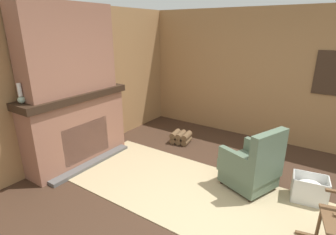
{
  "coord_description": "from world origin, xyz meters",
  "views": [
    {
      "loc": [
        1.06,
        -2.59,
        2.23
      ],
      "look_at": [
        -1.09,
        0.61,
        0.9
      ],
      "focal_mm": 28.0,
      "sensor_mm": 36.0,
      "label": 1
    }
  ],
  "objects_px": {
    "armchair": "(252,167)",
    "storage_case": "(76,87)",
    "laundry_basket": "(309,189)",
    "firewood_stack": "(181,137)",
    "oil_lamp_vase": "(21,96)"
  },
  "relations": [
    {
      "from": "firewood_stack",
      "to": "oil_lamp_vase",
      "type": "height_order",
      "value": "oil_lamp_vase"
    },
    {
      "from": "armchair",
      "to": "storage_case",
      "type": "height_order",
      "value": "storage_case"
    },
    {
      "from": "armchair",
      "to": "oil_lamp_vase",
      "type": "distance_m",
      "value": 3.38
    },
    {
      "from": "oil_lamp_vase",
      "to": "storage_case",
      "type": "height_order",
      "value": "oil_lamp_vase"
    },
    {
      "from": "laundry_basket",
      "to": "firewood_stack",
      "type": "bearing_deg",
      "value": 164.62
    },
    {
      "from": "firewood_stack",
      "to": "oil_lamp_vase",
      "type": "relative_size",
      "value": 1.47
    },
    {
      "from": "laundry_basket",
      "to": "storage_case",
      "type": "relative_size",
      "value": 2.31
    },
    {
      "from": "armchair",
      "to": "storage_case",
      "type": "distance_m",
      "value": 3.04
    },
    {
      "from": "armchair",
      "to": "firewood_stack",
      "type": "xyz_separation_m",
      "value": [
        -1.67,
        0.81,
        -0.24
      ]
    },
    {
      "from": "armchair",
      "to": "firewood_stack",
      "type": "distance_m",
      "value": 1.87
    },
    {
      "from": "armchair",
      "to": "laundry_basket",
      "type": "xyz_separation_m",
      "value": [
        0.74,
        0.15,
        -0.17
      ]
    },
    {
      "from": "oil_lamp_vase",
      "to": "storage_case",
      "type": "bearing_deg",
      "value": 89.99
    },
    {
      "from": "laundry_basket",
      "to": "oil_lamp_vase",
      "type": "xyz_separation_m",
      "value": [
        -3.54,
        -1.77,
        1.15
      ]
    },
    {
      "from": "armchair",
      "to": "laundry_basket",
      "type": "height_order",
      "value": "armchair"
    },
    {
      "from": "armchair",
      "to": "firewood_stack",
      "type": "relative_size",
      "value": 2.28
    }
  ]
}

